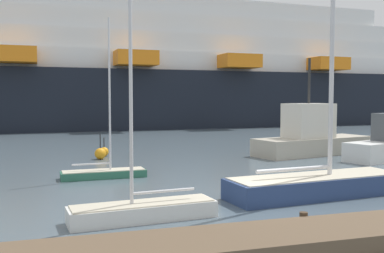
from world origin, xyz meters
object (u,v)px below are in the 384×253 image
(channel_buoy_0, at_px, (100,154))
(sailboat_2, at_px, (143,209))
(sailboat_5, at_px, (104,171))
(sailboat_6, at_px, (318,179))
(fishing_boat_1, at_px, (311,137))
(cruise_ship, at_px, (15,69))
(channel_buoy_1, at_px, (104,152))

(channel_buoy_0, bearing_deg, sailboat_2, -89.85)
(sailboat_2, relative_size, channel_buoy_0, 4.32)
(sailboat_5, xyz_separation_m, sailboat_6, (7.66, -6.45, 0.31))
(sailboat_5, bearing_deg, fishing_boat_1, 16.71)
(channel_buoy_0, bearing_deg, fishing_boat_1, -6.93)
(sailboat_5, height_order, cruise_ship, cruise_ship)
(sailboat_6, relative_size, cruise_ship, 0.11)
(sailboat_5, xyz_separation_m, fishing_boat_1, (14.36, 5.00, 0.86))
(channel_buoy_1, relative_size, cruise_ship, 0.01)
(sailboat_2, distance_m, fishing_boat_1, 19.02)
(fishing_boat_1, bearing_deg, cruise_ship, -70.84)
(sailboat_2, distance_m, channel_buoy_1, 16.08)
(sailboat_2, bearing_deg, cruise_ship, -86.64)
(sailboat_2, distance_m, channel_buoy_0, 14.64)
(channel_buoy_1, bearing_deg, fishing_boat_1, -12.98)
(sailboat_6, bearing_deg, cruise_ship, 102.13)
(sailboat_5, distance_m, channel_buoy_0, 6.70)
(sailboat_5, distance_m, channel_buoy_1, 8.16)
(sailboat_6, height_order, channel_buoy_0, sailboat_6)
(sailboat_5, xyz_separation_m, cruise_ship, (-7.18, 38.97, 7.11))
(fishing_boat_1, height_order, channel_buoy_0, fishing_boat_1)
(sailboat_5, height_order, fishing_boat_1, sailboat_5)
(sailboat_5, bearing_deg, channel_buoy_0, 83.93)
(fishing_boat_1, xyz_separation_m, channel_buoy_0, (-13.94, 1.69, -0.85))
(sailboat_2, height_order, cruise_ship, cruise_ship)
(sailboat_5, distance_m, cruise_ship, 40.25)
(sailboat_5, relative_size, sailboat_6, 0.53)
(sailboat_2, xyz_separation_m, sailboat_6, (7.20, 1.50, 0.29))
(channel_buoy_0, relative_size, cruise_ship, 0.01)
(sailboat_6, bearing_deg, channel_buoy_0, 112.88)
(cruise_ship, bearing_deg, sailboat_6, -74.68)
(channel_buoy_0, height_order, channel_buoy_1, channel_buoy_0)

